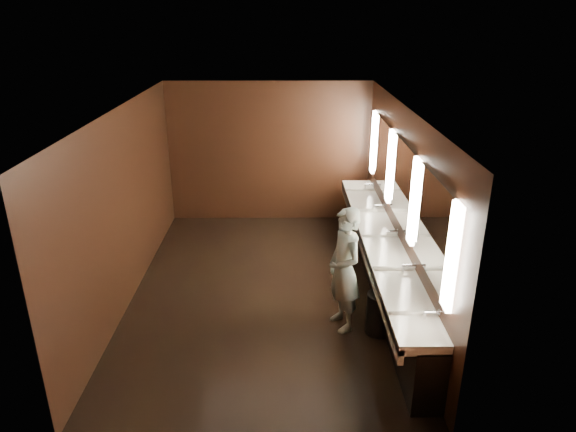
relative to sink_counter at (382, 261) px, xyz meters
The scene contains 10 objects.
floor 1.86m from the sink_counter, behind, with size 6.00×6.00×0.00m, color black.
ceiling 2.92m from the sink_counter, behind, with size 4.00×6.00×0.02m, color #2D2D2B.
wall_back 3.61m from the sink_counter, 120.87° to the left, with size 4.00×0.02×2.80m, color black.
wall_front 3.61m from the sink_counter, 120.87° to the right, with size 4.00×0.02×2.80m, color black.
wall_left 3.90m from the sink_counter, behind, with size 0.02×6.00×2.80m, color black.
wall_right 0.93m from the sink_counter, ahead, with size 0.02×6.00×2.80m, color black.
sink_counter is the anchor object (origin of this frame).
mirror_band 1.27m from the sink_counter, ahead, with size 0.06×5.03×1.15m.
person 1.25m from the sink_counter, 125.97° to the right, with size 0.63×0.41×1.72m, color #85BFC6.
trash_bin 1.16m from the sink_counter, 101.03° to the right, with size 0.37×0.37×0.57m, color black.
Camera 1 is at (0.30, -6.96, 4.04)m, focal length 32.00 mm.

